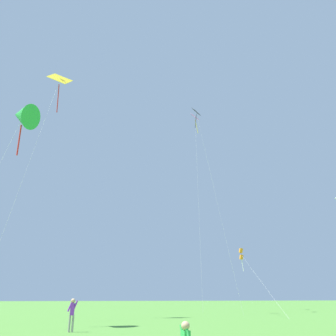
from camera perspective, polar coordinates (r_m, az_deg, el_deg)
name	(u,v)px	position (r m, az deg, el deg)	size (l,w,h in m)	color
kite_yellow_diamond	(58,88)	(36.90, -17.73, 12.58)	(3.90, 7.55, 23.29)	yellow
kite_green_small	(23,116)	(25.99, -22.91, 7.95)	(3.16, 5.98, 14.39)	green
kite_orange_box	(241,255)	(40.99, 12.06, -13.85)	(1.66, 10.47, 6.87)	orange
kite_black_large	(198,122)	(47.23, 4.98, 7.63)	(2.90, 6.27, 26.16)	black
kite_pink_low	(196,125)	(56.59, 4.61, 7.11)	(3.54, 8.82, 30.33)	pink
person_near_tree	(72,312)	(19.08, -15.59, -21.94)	(0.50, 0.21, 1.54)	gray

